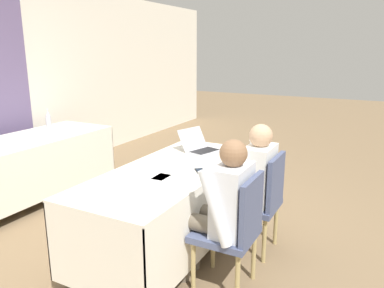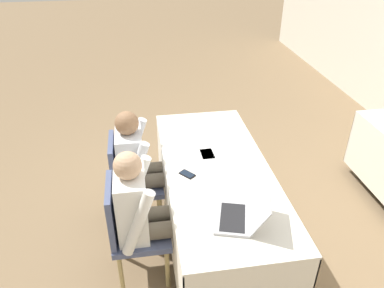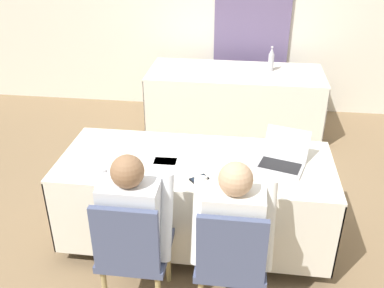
{
  "view_description": "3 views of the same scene",
  "coord_description": "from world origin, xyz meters",
  "px_view_note": "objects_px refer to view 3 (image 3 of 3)",
  "views": [
    {
      "loc": [
        -2.68,
        -1.63,
        1.77
      ],
      "look_at": [
        0.0,
        -0.21,
        1.0
      ],
      "focal_mm": 35.0,
      "sensor_mm": 36.0,
      "label": 1
    },
    {
      "loc": [
        2.46,
        -0.6,
        2.51
      ],
      "look_at": [
        0.0,
        -0.21,
        1.0
      ],
      "focal_mm": 35.0,
      "sensor_mm": 36.0,
      "label": 2
    },
    {
      "loc": [
        0.33,
        -2.74,
        2.37
      ],
      "look_at": [
        0.0,
        -0.21,
        1.0
      ],
      "focal_mm": 40.0,
      "sensor_mm": 36.0,
      "label": 3
    }
  ],
  "objects_px": {
    "laptop": "(282,159)",
    "water_bottle": "(271,60)",
    "cell_phone": "(199,179)",
    "person_checkered_shirt": "(135,219)",
    "chair_near_right": "(231,258)",
    "chair_near_left": "(133,249)",
    "person_white_shirt": "(233,227)"
  },
  "relations": [
    {
      "from": "laptop",
      "to": "water_bottle",
      "type": "relative_size",
      "value": 1.51
    },
    {
      "from": "cell_phone",
      "to": "person_checkered_shirt",
      "type": "xyz_separation_m",
      "value": [
        -0.37,
        -0.37,
        -0.1
      ]
    },
    {
      "from": "water_bottle",
      "to": "chair_near_right",
      "type": "relative_size",
      "value": 0.32
    },
    {
      "from": "cell_phone",
      "to": "water_bottle",
      "type": "bearing_deg",
      "value": 127.03
    },
    {
      "from": "chair_near_left",
      "to": "cell_phone",
      "type": "bearing_deg",
      "value": -127.76
    },
    {
      "from": "water_bottle",
      "to": "person_white_shirt",
      "type": "height_order",
      "value": "person_white_shirt"
    },
    {
      "from": "water_bottle",
      "to": "chair_near_left",
      "type": "distance_m",
      "value": 3.09
    },
    {
      "from": "laptop",
      "to": "chair_near_left",
      "type": "distance_m",
      "value": 1.24
    },
    {
      "from": "laptop",
      "to": "cell_phone",
      "type": "distance_m",
      "value": 0.64
    },
    {
      "from": "water_bottle",
      "to": "chair_near_right",
      "type": "height_order",
      "value": "water_bottle"
    },
    {
      "from": "laptop",
      "to": "person_white_shirt",
      "type": "distance_m",
      "value": 0.74
    },
    {
      "from": "cell_phone",
      "to": "chair_near_right",
      "type": "relative_size",
      "value": 0.16
    },
    {
      "from": "water_bottle",
      "to": "person_white_shirt",
      "type": "distance_m",
      "value": 2.85
    },
    {
      "from": "water_bottle",
      "to": "person_checkered_shirt",
      "type": "height_order",
      "value": "person_checkered_shirt"
    },
    {
      "from": "cell_phone",
      "to": "person_checkered_shirt",
      "type": "bearing_deg",
      "value": -84.85
    },
    {
      "from": "chair_near_left",
      "to": "person_checkered_shirt",
      "type": "height_order",
      "value": "person_checkered_shirt"
    },
    {
      "from": "laptop",
      "to": "person_checkered_shirt",
      "type": "xyz_separation_m",
      "value": [
        -0.94,
        -0.65,
        -0.14
      ]
    },
    {
      "from": "chair_near_left",
      "to": "person_white_shirt",
      "type": "xyz_separation_m",
      "value": [
        0.62,
        0.1,
        0.16
      ]
    },
    {
      "from": "chair_near_right",
      "to": "person_checkered_shirt",
      "type": "relative_size",
      "value": 0.78
    },
    {
      "from": "chair_near_left",
      "to": "person_checkered_shirt",
      "type": "bearing_deg",
      "value": -90.0
    },
    {
      "from": "water_bottle",
      "to": "laptop",
      "type": "bearing_deg",
      "value": -89.55
    },
    {
      "from": "chair_near_left",
      "to": "laptop",
      "type": "bearing_deg",
      "value": -141.36
    },
    {
      "from": "chair_near_left",
      "to": "chair_near_right",
      "type": "distance_m",
      "value": 0.62
    },
    {
      "from": "chair_near_right",
      "to": "person_checkered_shirt",
      "type": "xyz_separation_m",
      "value": [
        -0.62,
        0.1,
        0.16
      ]
    },
    {
      "from": "laptop",
      "to": "cell_phone",
      "type": "bearing_deg",
      "value": -137.62
    },
    {
      "from": "water_bottle",
      "to": "chair_near_right",
      "type": "xyz_separation_m",
      "value": [
        -0.3,
        -2.93,
        -0.38
      ]
    },
    {
      "from": "cell_phone",
      "to": "person_white_shirt",
      "type": "relative_size",
      "value": 0.12
    },
    {
      "from": "chair_near_right",
      "to": "water_bottle",
      "type": "bearing_deg",
      "value": -95.92
    },
    {
      "from": "chair_near_right",
      "to": "chair_near_left",
      "type": "bearing_deg",
      "value": 0.0
    },
    {
      "from": "laptop",
      "to": "water_bottle",
      "type": "xyz_separation_m",
      "value": [
        -0.02,
        2.17,
        0.09
      ]
    },
    {
      "from": "water_bottle",
      "to": "person_white_shirt",
      "type": "xyz_separation_m",
      "value": [
        -0.3,
        -2.82,
        -0.22
      ]
    },
    {
      "from": "laptop",
      "to": "person_checkered_shirt",
      "type": "bearing_deg",
      "value": -128.96
    }
  ]
}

